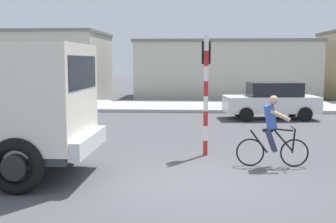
% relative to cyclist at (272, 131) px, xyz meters
% --- Properties ---
extents(ground_plane, '(120.00, 120.00, 0.00)m').
position_rel_cyclist_xyz_m(ground_plane, '(-1.76, -1.50, -0.86)').
color(ground_plane, '#4C4C51').
extents(sidewalk_far, '(80.00, 5.00, 0.16)m').
position_rel_cyclist_xyz_m(sidewalk_far, '(-1.76, 13.10, -0.78)').
color(sidewalk_far, '#ADADA8').
rests_on(sidewalk_far, ground).
extents(cyclist, '(1.73, 0.50, 1.72)m').
position_rel_cyclist_xyz_m(cyclist, '(0.00, 0.00, 0.00)').
color(cyclist, black).
rests_on(cyclist, ground).
extents(traffic_light_pole, '(0.24, 0.43, 3.20)m').
position_rel_cyclist_xyz_m(traffic_light_pole, '(-1.57, 1.26, 1.20)').
color(traffic_light_pole, red).
rests_on(traffic_light_pole, ground).
extents(car_red_near, '(4.15, 2.17, 1.60)m').
position_rel_cyclist_xyz_m(car_red_near, '(1.45, 8.74, -0.05)').
color(car_red_near, white).
rests_on(car_red_near, ground).
extents(building_corner_left, '(8.59, 7.27, 4.50)m').
position_rel_cyclist_xyz_m(building_corner_left, '(-12.55, 19.57, 1.39)').
color(building_corner_left, '#B2AD9E').
rests_on(building_corner_left, ground).
extents(building_mid_block, '(11.87, 6.70, 3.87)m').
position_rel_cyclist_xyz_m(building_mid_block, '(0.06, 19.77, 1.07)').
color(building_mid_block, '#B2AD9E').
rests_on(building_mid_block, ground).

